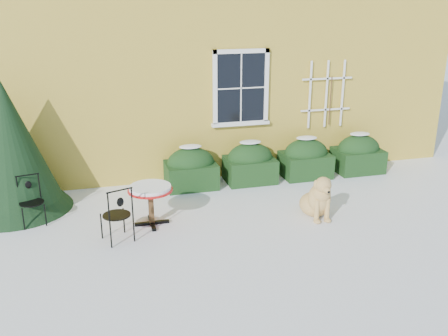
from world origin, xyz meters
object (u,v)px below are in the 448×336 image
object	(u,v)px
bistro_table	(150,193)
patio_chair_far	(31,200)
patio_chair_near	(117,214)
dog	(318,200)
evergreen_shrub	(10,158)

from	to	relation	value
bistro_table	patio_chair_far	xyz separation A→B (m)	(-2.02, 0.60, -0.17)
patio_chair_near	dog	distance (m)	3.55
patio_chair_near	dog	xyz separation A→B (m)	(3.54, 0.02, -0.13)
patio_chair_near	patio_chair_far	bearing A→B (deg)	-56.88
evergreen_shrub	bistro_table	bearing A→B (deg)	-29.45
patio_chair_far	dog	size ratio (longest dim) A/B	0.91
patio_chair_near	patio_chair_far	xyz separation A→B (m)	(-1.42, 1.09, -0.04)
bistro_table	dog	distance (m)	2.99
bistro_table	dog	world-z (taller)	dog
evergreen_shrub	bistro_table	xyz separation A→B (m)	(2.39, -1.35, -0.41)
bistro_table	dog	bearing A→B (deg)	-9.19
evergreen_shrub	patio_chair_near	bearing A→B (deg)	-45.85
patio_chair_near	dog	bearing A→B (deg)	160.97
evergreen_shrub	patio_chair_far	xyz separation A→B (m)	(0.37, -0.75, -0.57)
bistro_table	patio_chair_far	world-z (taller)	patio_chair_far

